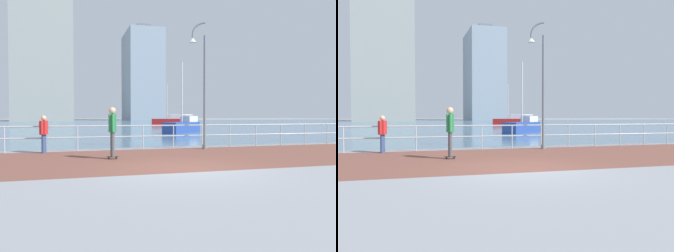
{
  "view_description": "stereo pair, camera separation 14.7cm",
  "coord_description": "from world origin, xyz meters",
  "views": [
    {
      "loc": [
        -3.05,
        -8.9,
        1.51
      ],
      "look_at": [
        0.49,
        3.41,
        1.1
      ],
      "focal_mm": 36.05,
      "sensor_mm": 36.0,
      "label": 1
    },
    {
      "loc": [
        -2.9,
        -8.94,
        1.51
      ],
      "look_at": [
        0.49,
        3.41,
        1.1
      ],
      "focal_mm": 36.05,
      "sensor_mm": 36.0,
      "label": 2
    }
  ],
  "objects": [
    {
      "name": "brick_paving",
      "position": [
        0.0,
        2.55,
        0.0
      ],
      "size": [
        28.0,
        6.25,
        0.01
      ],
      "primitive_type": "cube",
      "color": "brown",
      "rests_on": "ground"
    },
    {
      "name": "sailboat_yellow",
      "position": [
        11.26,
        40.83,
        0.61
      ],
      "size": [
        4.69,
        3.19,
        6.35
      ],
      "color": "#B21E1E",
      "rests_on": "ground"
    },
    {
      "name": "sailboat_gray",
      "position": [
        6.22,
        18.68,
        0.58
      ],
      "size": [
        4.09,
        3.89,
        6.06
      ],
      "color": "#284799",
      "rests_on": "ground"
    },
    {
      "name": "harbor_water",
      "position": [
        0.0,
        50.68,
        0.0
      ],
      "size": [
        180.0,
        88.0,
        0.0
      ],
      "primitive_type": "cube",
      "color": "slate",
      "rests_on": "ground"
    },
    {
      "name": "ground",
      "position": [
        0.0,
        40.0,
        0.0
      ],
      "size": [
        220.0,
        220.0,
        0.0
      ],
      "primitive_type": "plane",
      "color": "gray"
    },
    {
      "name": "lamppost",
      "position": [
        2.52,
        5.12,
        3.12
      ],
      "size": [
        0.8,
        0.42,
        5.64
      ],
      "color": "slate",
      "rests_on": "ground"
    },
    {
      "name": "skateboarder",
      "position": [
        -1.69,
        2.73,
        1.08
      ],
      "size": [
        0.4,
        0.55,
        1.79
      ],
      "color": "black",
      "rests_on": "ground"
    },
    {
      "name": "waterfront_railing",
      "position": [
        0.0,
        5.68,
        0.75
      ],
      "size": [
        25.25,
        0.06,
        1.08
      ],
      "color": "#B2BCC1",
      "rests_on": "ground"
    },
    {
      "name": "tower_beige",
      "position": [
        -9.49,
        83.18,
        24.03
      ],
      "size": [
        14.18,
        17.42,
        49.73
      ],
      "color": "#939993",
      "rests_on": "ground"
    },
    {
      "name": "bystander",
      "position": [
        -4.1,
        5.33,
        0.87
      ],
      "size": [
        0.32,
        0.55,
        1.5
      ],
      "color": "#384C7A",
      "rests_on": "ground"
    },
    {
      "name": "tower_glass",
      "position": [
        18.09,
        93.43,
        13.55
      ],
      "size": [
        10.21,
        17.68,
        28.75
      ],
      "color": "#8493A3",
      "rests_on": "ground"
    }
  ]
}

